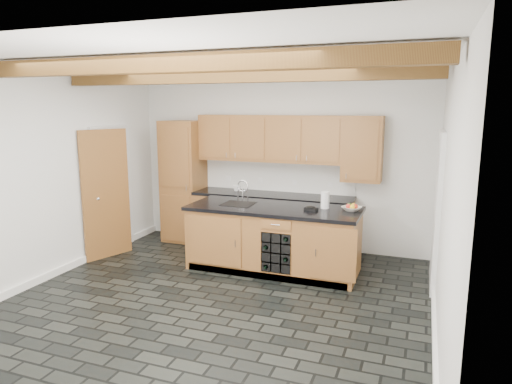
{
  "coord_description": "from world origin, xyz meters",
  "views": [
    {
      "loc": [
        2.27,
        -4.74,
        2.34
      ],
      "look_at": [
        0.21,
        0.8,
        1.23
      ],
      "focal_mm": 32.0,
      "sensor_mm": 36.0,
      "label": 1
    }
  ],
  "objects_px": {
    "island": "(274,239)",
    "fruit_bowl": "(352,209)",
    "kitchen_scale": "(311,209)",
    "paper_towel": "(325,200)"
  },
  "relations": [
    {
      "from": "kitchen_scale",
      "to": "fruit_bowl",
      "type": "distance_m",
      "value": 0.56
    },
    {
      "from": "island",
      "to": "paper_towel",
      "type": "height_order",
      "value": "paper_towel"
    },
    {
      "from": "kitchen_scale",
      "to": "fruit_bowl",
      "type": "bearing_deg",
      "value": 29.48
    },
    {
      "from": "kitchen_scale",
      "to": "paper_towel",
      "type": "relative_size",
      "value": 0.82
    },
    {
      "from": "fruit_bowl",
      "to": "paper_towel",
      "type": "xyz_separation_m",
      "value": [
        -0.38,
        0.04,
        0.09
      ]
    },
    {
      "from": "kitchen_scale",
      "to": "paper_towel",
      "type": "bearing_deg",
      "value": 65.22
    },
    {
      "from": "island",
      "to": "fruit_bowl",
      "type": "xyz_separation_m",
      "value": [
        1.07,
        0.14,
        0.5
      ]
    },
    {
      "from": "island",
      "to": "kitchen_scale",
      "type": "xyz_separation_m",
      "value": [
        0.54,
        -0.02,
        0.49
      ]
    },
    {
      "from": "fruit_bowl",
      "to": "island",
      "type": "bearing_deg",
      "value": -172.48
    },
    {
      "from": "island",
      "to": "fruit_bowl",
      "type": "height_order",
      "value": "fruit_bowl"
    }
  ]
}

